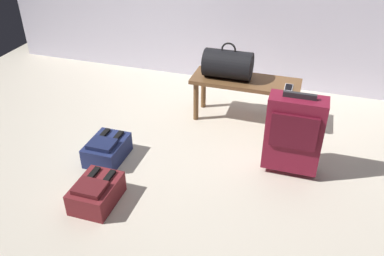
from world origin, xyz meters
TOP-DOWN VIEW (x-y plane):
  - ground_plane at (0.00, 0.00)m, footprint 6.60×6.60m
  - bench at (0.07, 0.72)m, footprint 1.00×0.36m
  - duffel_bag_black at (-0.11, 0.72)m, footprint 0.44×0.26m
  - cell_phone at (0.47, 0.67)m, footprint 0.07×0.14m
  - suitcase_upright_burgundy at (0.58, 0.03)m, footprint 0.43×0.21m
  - backpack_navy at (-0.88, -0.26)m, footprint 0.28×0.38m
  - backpack_maroon at (-0.70, -0.76)m, footprint 0.28×0.38m

SIDE VIEW (x-z plane):
  - ground_plane at x=0.00m, z-range 0.00..0.00m
  - backpack_navy at x=-0.88m, z-range -0.01..0.20m
  - backpack_maroon at x=-0.70m, z-range -0.01..0.20m
  - bench at x=0.07m, z-range 0.15..0.57m
  - suitcase_upright_burgundy at x=0.58m, z-range 0.01..0.71m
  - cell_phone at x=0.47m, z-range 0.43..0.43m
  - duffel_bag_black at x=-0.11m, z-range 0.39..0.73m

